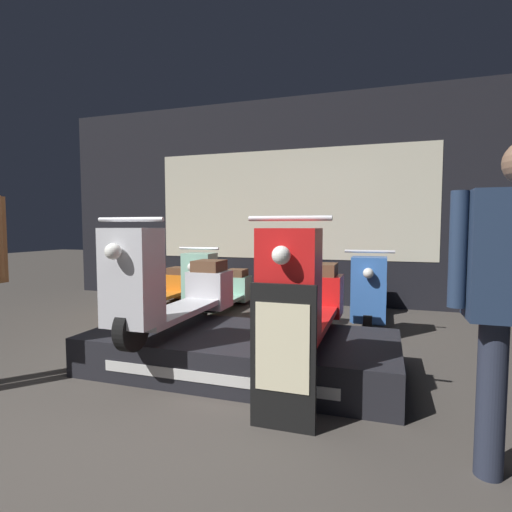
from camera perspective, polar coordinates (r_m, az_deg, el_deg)
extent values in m
plane|color=#423D38|center=(2.80, -16.56, -21.37)|extent=(30.00, 30.00, 0.00)
cube|color=black|center=(6.36, 4.78, 7.76)|extent=(7.95, 0.08, 3.20)
cube|color=beige|center=(6.31, 4.68, 7.33)|extent=(4.37, 0.01, 1.70)
cube|color=black|center=(3.42, -2.31, -13.56)|extent=(2.54, 1.13, 0.32)
cube|color=silver|center=(2.93, -6.36, -17.02)|extent=(1.78, 0.01, 0.08)
cylinder|color=black|center=(3.01, -17.36, -9.87)|extent=(0.09, 0.33, 0.33)
cylinder|color=black|center=(4.17, -6.48, -5.83)|extent=(0.09, 0.33, 0.33)
cube|color=#BCBCC1|center=(3.57, -11.02, -7.70)|extent=(0.35, 1.26, 0.05)
cube|color=#BCBCC1|center=(2.97, -17.24, -2.91)|extent=(0.37, 0.29, 0.70)
cube|color=#BCBCC1|center=(4.13, -6.63, -4.73)|extent=(0.38, 0.34, 0.37)
cube|color=brown|center=(4.09, -6.70, -1.39)|extent=(0.28, 0.31, 0.11)
cylinder|color=silver|center=(2.94, -17.51, 5.01)|extent=(0.52, 0.03, 0.03)
sphere|color=white|center=(2.79, -19.75, 0.62)|extent=(0.11, 0.11, 0.11)
cylinder|color=black|center=(2.55, 4.58, -12.29)|extent=(0.09, 0.33, 0.33)
cylinder|color=black|center=(3.84, 9.31, -6.71)|extent=(0.09, 0.33, 0.33)
cube|color=red|center=(3.19, 7.44, -9.09)|extent=(0.35, 1.26, 0.05)
cube|color=red|center=(2.49, 4.76, -4.06)|extent=(0.37, 0.29, 0.70)
cube|color=red|center=(3.80, 9.27, -5.53)|extent=(0.38, 0.34, 0.37)
cube|color=brown|center=(3.76, 9.30, -1.91)|extent=(0.28, 0.31, 0.11)
cylinder|color=silver|center=(2.46, 4.78, 5.39)|extent=(0.52, 0.03, 0.03)
sphere|color=white|center=(2.28, 3.62, 0.11)|extent=(0.11, 0.11, 0.11)
cylinder|color=black|center=(5.56, -17.59, -6.77)|extent=(0.09, 0.33, 0.33)
cylinder|color=black|center=(6.69, -10.82, -4.82)|extent=(0.09, 0.33, 0.33)
cube|color=orange|center=(6.12, -13.89, -5.80)|extent=(0.35, 1.26, 0.05)
cube|color=orange|center=(5.53, -17.53, -3.01)|extent=(0.37, 0.29, 0.70)
cube|color=orange|center=(6.66, -10.93, -4.14)|extent=(0.38, 0.34, 0.37)
cube|color=brown|center=(6.62, -10.99, -2.07)|extent=(0.28, 0.31, 0.11)
cylinder|color=silver|center=(5.49, -17.67, 1.23)|extent=(0.52, 0.03, 0.03)
sphere|color=white|center=(5.34, -18.85, -1.17)|extent=(0.11, 0.11, 0.11)
cylinder|color=black|center=(5.05, -8.13, -7.73)|extent=(0.09, 0.33, 0.33)
cylinder|color=black|center=(6.27, -2.65, -5.35)|extent=(0.09, 0.33, 0.33)
cube|color=#8EC6AD|center=(5.66, -5.09, -6.51)|extent=(0.35, 1.26, 0.05)
cube|color=#8EC6AD|center=(5.01, -8.05, -3.58)|extent=(0.37, 0.29, 0.70)
cube|color=#8EC6AD|center=(6.24, -2.73, -4.63)|extent=(0.38, 0.34, 0.37)
cube|color=brown|center=(6.20, -2.77, -2.42)|extent=(0.28, 0.31, 0.11)
cylinder|color=silver|center=(4.96, -8.14, 1.09)|extent=(0.52, 0.03, 0.03)
sphere|color=white|center=(4.81, -9.14, -1.57)|extent=(0.11, 0.11, 0.11)
cylinder|color=black|center=(4.70, 3.14, -8.58)|extent=(0.09, 0.33, 0.33)
cylinder|color=black|center=(6.00, 6.48, -5.82)|extent=(0.09, 0.33, 0.33)
cube|color=red|center=(5.35, 5.02, -7.13)|extent=(0.35, 1.26, 0.05)
cube|color=red|center=(4.66, 3.24, -4.13)|extent=(0.37, 0.29, 0.70)
cube|color=red|center=(5.96, 6.44, -5.06)|extent=(0.38, 0.34, 0.37)
cube|color=brown|center=(5.92, 6.45, -2.76)|extent=(0.28, 0.31, 0.11)
cylinder|color=silver|center=(4.61, 3.23, 0.89)|extent=(0.52, 0.03, 0.03)
sphere|color=white|center=(4.44, 2.58, -2.00)|extent=(0.11, 0.11, 0.11)
cylinder|color=black|center=(4.56, 15.70, -9.15)|extent=(0.09, 0.33, 0.33)
cylinder|color=black|center=(5.88, 16.24, -6.16)|extent=(0.09, 0.33, 0.33)
cube|color=#386BBC|center=(5.22, 16.01, -7.56)|extent=(0.35, 1.26, 0.05)
cube|color=#386BBC|center=(4.51, 15.80, -4.56)|extent=(0.37, 0.29, 0.70)
cube|color=#386BBC|center=(5.84, 16.25, -5.39)|extent=(0.38, 0.34, 0.37)
cube|color=brown|center=(5.80, 16.30, -3.04)|extent=(0.28, 0.31, 0.11)
cylinder|color=silver|center=(4.46, 15.90, 0.63)|extent=(0.52, 0.03, 0.03)
sphere|color=white|center=(4.28, 15.75, -2.38)|extent=(0.11, 0.11, 0.11)
cylinder|color=#232838|center=(2.31, 30.56, -17.13)|extent=(0.13, 0.13, 0.77)
cylinder|color=#1E2D47|center=(2.13, 26.88, 0.83)|extent=(0.08, 0.08, 0.56)
cube|color=black|center=(2.41, 3.85, -14.30)|extent=(0.39, 0.04, 0.87)
cube|color=beige|center=(2.37, 3.73, -12.96)|extent=(0.32, 0.01, 0.52)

